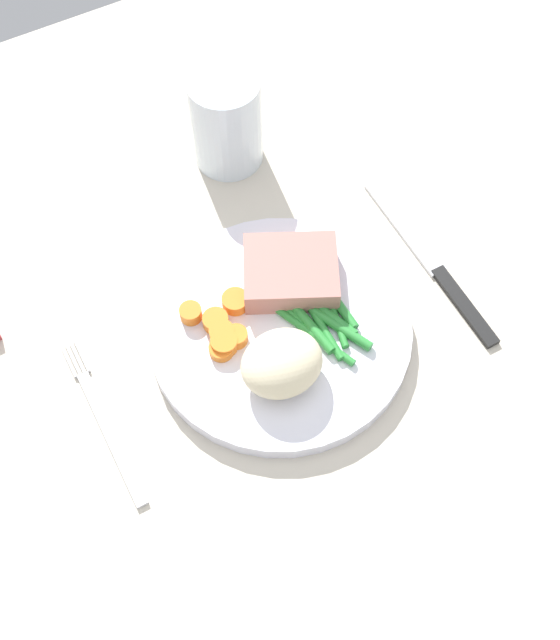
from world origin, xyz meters
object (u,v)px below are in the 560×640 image
(fork, at_px, (104,420))
(knife, at_px, (432,264))
(dinner_plate, at_px, (280,330))
(meat_portion, at_px, (292,272))
(water_glass, at_px, (227,126))

(fork, bearing_deg, knife, 3.96)
(dinner_plate, relative_size, fork, 1.39)
(meat_portion, height_order, fork, meat_portion)
(dinner_plate, bearing_deg, knife, -1.02)
(fork, bearing_deg, water_glass, 47.18)
(dinner_plate, bearing_deg, water_glass, 75.79)
(dinner_plate, xyz_separation_m, meat_portion, (0.03, 0.04, 0.02))
(meat_portion, distance_m, knife, 0.14)
(dinner_plate, relative_size, knife, 1.13)
(dinner_plate, distance_m, meat_portion, 0.05)
(dinner_plate, height_order, water_glass, water_glass)
(dinner_plate, xyz_separation_m, water_glass, (0.05, 0.20, 0.04))
(meat_portion, relative_size, fork, 0.50)
(knife, bearing_deg, meat_portion, 162.90)
(meat_portion, xyz_separation_m, knife, (0.13, -0.04, -0.03))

